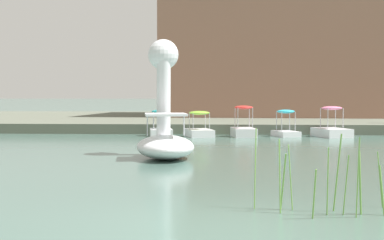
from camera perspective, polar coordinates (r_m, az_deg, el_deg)
The scene contains 12 objects.
ground_plane at distance 10.05m, azimuth 4.04°, elevation -10.18°, with size 634.99×634.99×0.00m, color #47665B.
shore_bank_far at distance 44.62m, azimuth 3.93°, elevation 0.00°, with size 144.95×24.73×0.56m, color #5B6051.
swan_boat at distance 20.53m, azimuth -2.67°, elevation -0.12°, with size 2.50×3.87×4.21m.
pedal_boat_pink at distance 31.44m, azimuth 13.42°, elevation -0.86°, with size 1.98×2.52×1.60m.
pedal_boat_cyan at distance 31.31m, azimuth 9.10°, elevation -0.78°, with size 1.51×1.94×1.42m.
pedal_boat_red at distance 30.87m, azimuth 5.04°, elevation -0.75°, with size 1.41×2.25×1.63m.
pedal_boat_lime at distance 30.84m, azimuth 0.71°, elevation -0.84°, with size 1.73×2.41×1.35m.
pedal_boat_teal at distance 31.28m, azimuth -3.03°, elevation -0.80°, with size 1.46×2.08×1.41m.
tree_broadleaf_left at distance 45.94m, azimuth 17.44°, elevation 5.86°, with size 4.77×4.12×6.81m.
parked_van at distance 46.52m, azimuth 12.08°, elevation 1.63°, with size 4.47×2.13×1.85m.
apartment_block at distance 47.64m, azimuth 7.64°, elevation 6.80°, with size 16.05×12.28×10.50m, color #996B56.
reed_clump_foreground at distance 11.18m, azimuth 12.92°, elevation -5.74°, with size 2.52×1.35×1.55m.
Camera 1 is at (-0.03, -9.80, 2.20)m, focal length 54.86 mm.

